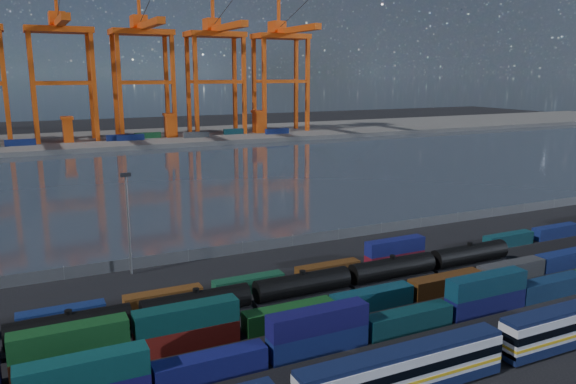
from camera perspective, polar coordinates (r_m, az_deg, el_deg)
name	(u,v)px	position (r m, az deg, el deg)	size (l,w,h in m)	color
ground	(379,299)	(82.93, 9.18, -10.72)	(700.00, 700.00, 0.00)	black
harbor_water	(183,178)	(176.05, -10.64, 1.42)	(700.00, 700.00, 0.00)	#2D3641
far_quay	(123,139)	(277.67, -16.39, 5.19)	(700.00, 70.00, 2.00)	#514F4C
passenger_train	(403,372)	(60.07, 11.61, -17.49)	(75.72, 2.93, 5.02)	silver
container_row_south	(264,347)	(64.43, -2.50, -15.44)	(140.43, 2.50, 5.33)	#3D3F42
container_row_mid	(392,290)	(81.07, 10.56, -9.77)	(140.84, 2.50, 5.32)	#3A3C3F
container_row_north	(394,257)	(96.23, 10.67, -6.51)	(139.79, 2.20, 4.68)	navy
tanker_string	(197,305)	(75.38, -9.28, -11.25)	(107.75, 3.17, 4.54)	black
waterfront_fence	(293,241)	(105.31, 0.47, -5.00)	(160.12, 0.12, 2.20)	#595B5E
yard_light_mast	(128,218)	(92.32, -15.92, -2.58)	(1.60, 0.40, 16.60)	slate
gantry_cranes	(103,44)	(268.27, -18.32, 14.07)	(202.63, 53.04, 71.83)	#E85010
quay_containers	(103,138)	(261.53, -18.26, 5.18)	(172.58, 10.99, 2.60)	navy
straddle_carriers	(121,127)	(266.76, -16.64, 6.39)	(140.00, 7.00, 11.10)	#E85010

